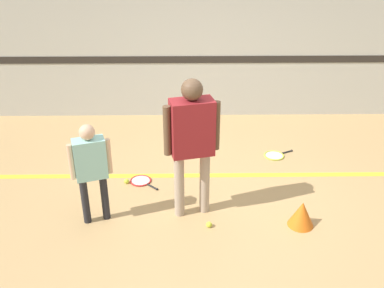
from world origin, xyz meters
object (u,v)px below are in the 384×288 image
person_instructor (192,135)px  racket_spare_on_floor (142,181)px  tennis_ball_by_spare_racket (127,181)px  person_student_left (91,164)px  training_cone (302,214)px  tennis_ball_near_instructor (209,225)px  racket_second_spare (275,155)px

person_instructor → racket_spare_on_floor: 1.40m
person_instructor → tennis_ball_by_spare_racket: person_instructor is taller
person_instructor → person_student_left: 1.14m
tennis_ball_by_spare_racket → racket_spare_on_floor: bearing=11.0°
training_cone → person_student_left: bearing=176.8°
person_student_left → person_instructor: bearing=-11.6°
person_instructor → tennis_ball_near_instructor: size_ratio=25.08×
tennis_ball_by_spare_racket → training_cone: size_ratio=0.22×
person_student_left → racket_second_spare: person_student_left is taller
person_instructor → tennis_ball_by_spare_racket: size_ratio=25.08×
person_instructor → racket_spare_on_floor: bearing=120.6°
racket_spare_on_floor → person_instructor: bearing=-3.0°
tennis_ball_by_spare_racket → person_instructor: bearing=-37.2°
person_instructor → racket_spare_on_floor: size_ratio=3.68×
person_instructor → tennis_ball_near_instructor: 1.05m
racket_spare_on_floor → training_cone: training_cone is taller
tennis_ball_by_spare_racket → racket_second_spare: bearing=19.3°
person_instructor → racket_second_spare: person_instructor is taller
racket_second_spare → training_cone: (-0.02, -1.65, 0.14)m
person_student_left → tennis_ball_by_spare_racket: bearing=54.4°
person_student_left → racket_spare_on_floor: bearing=43.6°
racket_second_spare → person_student_left: bearing=-173.8°
racket_second_spare → racket_spare_on_floor: bearing=173.3°
person_instructor → training_cone: size_ratio=5.40×
person_instructor → training_cone: 1.53m
person_student_left → racket_spare_on_floor: 1.19m
racket_spare_on_floor → person_student_left: bearing=-74.8°
person_student_left → racket_spare_on_floor: person_student_left is taller
racket_spare_on_floor → training_cone: 2.13m
racket_spare_on_floor → racket_second_spare: 2.04m
person_student_left → tennis_ball_near_instructor: 1.48m
person_student_left → racket_spare_on_floor: (0.44, 0.82, -0.74)m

